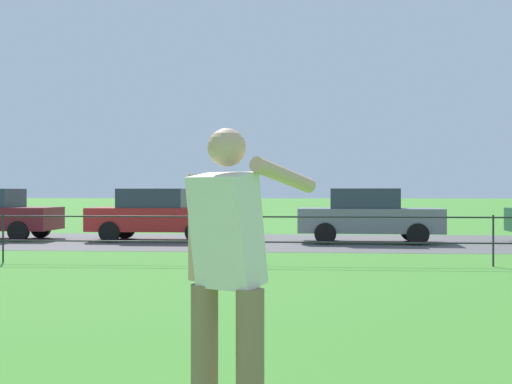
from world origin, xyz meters
TOP-DOWN VIEW (x-y plane):
  - street_strip at (0.00, 19.19)m, footprint 80.00×6.68m
  - park_fence at (-0.00, 13.22)m, footprint 39.20×0.04m
  - person_thrower at (0.86, 3.94)m, footprint 0.76×0.69m
  - car_red_center at (-3.10, 19.37)m, footprint 4.00×1.82m
  - car_grey_left at (3.04, 19.08)m, footprint 4.06×1.93m

SIDE VIEW (x-z plane):
  - street_strip at x=0.00m, z-range 0.00..0.01m
  - park_fence at x=0.00m, z-range 0.17..1.17m
  - car_red_center at x=-3.10m, z-range 0.01..1.55m
  - car_grey_left at x=3.04m, z-range 0.01..1.55m
  - person_thrower at x=0.86m, z-range 0.07..1.88m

